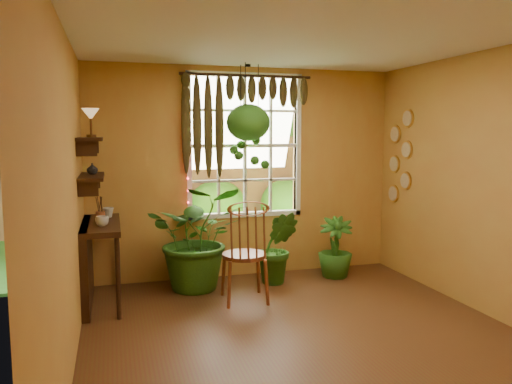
# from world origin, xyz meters

# --- Properties ---
(floor) EXTENTS (4.50, 4.50, 0.00)m
(floor) POSITION_xyz_m (0.00, 0.00, 0.00)
(floor) COLOR #502817
(floor) RESTS_ON ground
(ceiling) EXTENTS (4.50, 4.50, 0.00)m
(ceiling) POSITION_xyz_m (0.00, 0.00, 2.70)
(ceiling) COLOR white
(ceiling) RESTS_ON wall_back
(wall_back) EXTENTS (4.00, 0.00, 4.00)m
(wall_back) POSITION_xyz_m (0.00, 2.25, 1.35)
(wall_back) COLOR gold
(wall_back) RESTS_ON floor
(wall_left) EXTENTS (0.00, 4.50, 4.50)m
(wall_left) POSITION_xyz_m (-2.00, 0.00, 1.35)
(wall_left) COLOR gold
(wall_left) RESTS_ON floor
(wall_right) EXTENTS (0.00, 4.50, 4.50)m
(wall_right) POSITION_xyz_m (2.00, 0.00, 1.35)
(wall_right) COLOR gold
(wall_right) RESTS_ON floor
(window) EXTENTS (1.52, 0.10, 1.86)m
(window) POSITION_xyz_m (0.00, 2.28, 1.70)
(window) COLOR white
(window) RESTS_ON wall_back
(valance_vine) EXTENTS (1.70, 0.12, 1.10)m
(valance_vine) POSITION_xyz_m (-0.08, 2.16, 2.28)
(valance_vine) COLOR #341E0E
(valance_vine) RESTS_ON window
(string_lights) EXTENTS (0.03, 0.03, 1.54)m
(string_lights) POSITION_xyz_m (-0.76, 2.19, 1.75)
(string_lights) COLOR #FF2633
(string_lights) RESTS_ON window
(wall_plates) EXTENTS (0.04, 0.32, 1.10)m
(wall_plates) POSITION_xyz_m (1.98, 1.79, 1.55)
(wall_plates) COLOR #FFF4D0
(wall_plates) RESTS_ON wall_right
(counter_ledge) EXTENTS (0.40, 1.20, 0.90)m
(counter_ledge) POSITION_xyz_m (-1.91, 1.60, 0.55)
(counter_ledge) COLOR #341E0E
(counter_ledge) RESTS_ON floor
(shelf_lower) EXTENTS (0.25, 0.90, 0.04)m
(shelf_lower) POSITION_xyz_m (-1.88, 1.60, 1.40)
(shelf_lower) COLOR #341E0E
(shelf_lower) RESTS_ON wall_left
(shelf_upper) EXTENTS (0.25, 0.90, 0.04)m
(shelf_upper) POSITION_xyz_m (-1.88, 1.60, 1.80)
(shelf_upper) COLOR #341E0E
(shelf_upper) RESTS_ON wall_left
(backyard) EXTENTS (14.00, 10.00, 12.00)m
(backyard) POSITION_xyz_m (0.24, 6.87, 1.28)
(backyard) COLOR #31611B
(backyard) RESTS_ON ground
(windsor_chair) EXTENTS (0.52, 0.55, 1.31)m
(windsor_chair) POSITION_xyz_m (-0.28, 1.22, 0.38)
(windsor_chair) COLOR brown
(windsor_chair) RESTS_ON floor
(potted_plant_left) EXTENTS (1.28, 1.15, 1.26)m
(potted_plant_left) POSITION_xyz_m (-0.70, 1.81, 0.63)
(potted_plant_left) COLOR #204B14
(potted_plant_left) RESTS_ON floor
(potted_plant_mid) EXTENTS (0.60, 0.53, 0.91)m
(potted_plant_mid) POSITION_xyz_m (0.27, 1.75, 0.46)
(potted_plant_mid) COLOR #204B14
(potted_plant_mid) RESTS_ON floor
(potted_plant_right) EXTENTS (0.56, 0.56, 0.78)m
(potted_plant_right) POSITION_xyz_m (1.09, 1.81, 0.39)
(potted_plant_right) COLOR #204B14
(potted_plant_right) RESTS_ON floor
(hanging_basket) EXTENTS (0.54, 0.54, 1.31)m
(hanging_basket) POSITION_xyz_m (-0.03, 1.99, 1.93)
(hanging_basket) COLOR black
(hanging_basket) RESTS_ON ceiling
(cup_a) EXTENTS (0.14, 0.14, 0.11)m
(cup_a) POSITION_xyz_m (-1.78, 1.37, 0.95)
(cup_a) COLOR silver
(cup_a) RESTS_ON counter_ledge
(cup_b) EXTENTS (0.15, 0.15, 0.11)m
(cup_b) POSITION_xyz_m (-1.72, 1.92, 0.96)
(cup_b) COLOR beige
(cup_b) RESTS_ON counter_ledge
(brush_jar) EXTENTS (0.10, 0.10, 0.36)m
(brush_jar) POSITION_xyz_m (-1.80, 1.60, 1.04)
(brush_jar) COLOR brown
(brush_jar) RESTS_ON counter_ledge
(shelf_vase) EXTENTS (0.15, 0.15, 0.12)m
(shelf_vase) POSITION_xyz_m (-1.87, 1.71, 1.48)
(shelf_vase) COLOR #B2AD99
(shelf_vase) RESTS_ON shelf_lower
(tiffany_lamp) EXTENTS (0.18, 0.18, 0.30)m
(tiffany_lamp) POSITION_xyz_m (-1.86, 1.55, 2.04)
(tiffany_lamp) COLOR #513017
(tiffany_lamp) RESTS_ON shelf_upper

